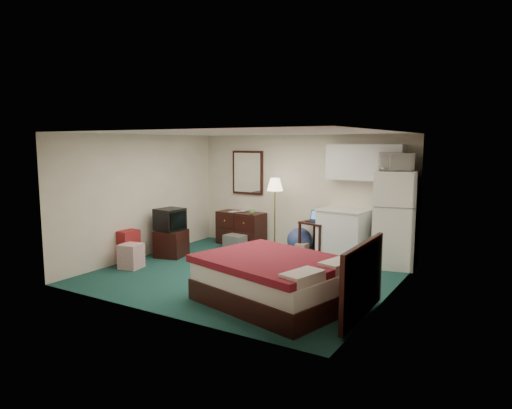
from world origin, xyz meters
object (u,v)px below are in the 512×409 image
Objects in this scene: desk at (317,239)px; bed at (275,281)px; kitchen_counter at (343,235)px; fridge at (395,219)px; dresser at (241,228)px; suitcase at (129,247)px; floor_lamp at (275,215)px; tv_stand at (171,243)px.

desk is 0.35× the size of bed.
kitchen_counter is 1.09m from fridge.
desk reaches higher than bed.
desk is (1.93, -0.09, -0.02)m from dresser.
floor_lamp is at bearing 50.83° from suitcase.
floor_lamp reaches higher than desk.
suitcase is (-0.34, -0.84, 0.05)m from tv_stand.
kitchen_counter is (0.56, 0.02, 0.13)m from desk.
floor_lamp reaches higher than tv_stand.
fridge reaches higher than suitcase.
desk is at bearing 6.62° from floor_lamp.
floor_lamp is 2.26m from tv_stand.
desk reaches higher than tv_stand.
kitchen_counter is (1.50, 0.13, -0.30)m from floor_lamp.
fridge is (1.01, -0.03, 0.41)m from kitchen_counter.
dresser is 1.71× the size of suitcase.
fridge is 3.11m from bed.
dresser is 2.50m from kitchen_counter.
dresser is 1.79m from tv_stand.
kitchen_counter is at bearing 167.31° from fridge.
tv_stand is (-2.56, -1.59, -0.09)m from desk.
fridge is 5.12m from suitcase.
dresser is 1.88× the size of tv_stand.
desk is 2.98m from bed.
fridge is (3.50, -0.10, 0.53)m from dresser.
suitcase is (-3.52, 0.49, -0.01)m from bed.
kitchen_counter is at bearing 2.00° from dresser.
floor_lamp is at bearing -170.58° from kitchen_counter.
kitchen_counter is at bearing 105.17° from bed.
desk is 1.66m from fridge.
suitcase is at bearing -162.60° from fridge.
fridge is (1.57, -0.01, 0.55)m from desk.
fridge reaches higher than kitchen_counter.
kitchen_counter reaches higher than dresser.
floor_lamp is 2.20× the size of desk.
bed is at bearing -6.88° from suitcase.
bed is at bearing -65.43° from desk.
dresser is at bearing -169.89° from desk.
bed is (0.61, -2.92, -0.03)m from desk.
desk is 3.78m from suitcase.
tv_stand is (-1.62, -1.48, -0.52)m from floor_lamp.
floor_lamp is 3.24m from bed.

